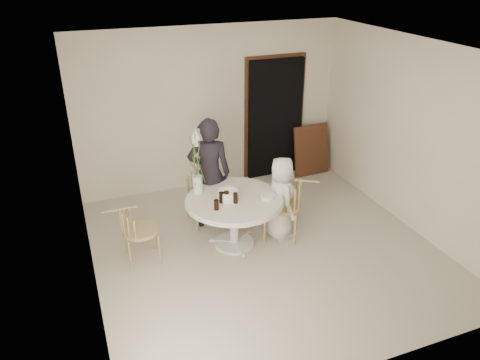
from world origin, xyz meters
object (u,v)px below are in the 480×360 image
object	(u,v)px
boy	(281,198)
chair_far	(200,188)
chair_right	(291,200)
table	(234,206)
chair_left	(131,226)
flower_vase	(197,170)
girl	(209,174)
birthday_cake	(228,195)

from	to	relation	value
boy	chair_far	bearing A→B (deg)	49.99
chair_right	boy	distance (m)	0.15
table	chair_left	bearing A→B (deg)	175.36
boy	chair_left	bearing A→B (deg)	88.06
table	flower_vase	xyz separation A→B (m)	(-0.40, 0.34, 0.45)
girl	flower_vase	world-z (taller)	girl
chair_right	chair_left	xyz separation A→B (m)	(-2.19, 0.20, -0.06)
chair_left	chair_right	bearing A→B (deg)	-95.35
table	girl	world-z (taller)	girl
boy	girl	bearing A→B (deg)	53.80
table	chair_left	size ratio (longest dim) A/B	1.62
chair_far	boy	world-z (taller)	boy
girl	table	bearing A→B (deg)	119.86
girl	boy	distance (m)	1.08
table	chair_far	distance (m)	0.85
chair_left	flower_vase	distance (m)	1.13
boy	birthday_cake	size ratio (longest dim) A/B	4.47
chair_far	chair_left	world-z (taller)	chair_far
girl	birthday_cake	distance (m)	0.63
chair_right	boy	size ratio (longest dim) A/B	0.76
girl	birthday_cake	world-z (taller)	girl
boy	flower_vase	world-z (taller)	flower_vase
chair_right	chair_left	world-z (taller)	chair_right
birthday_cake	flower_vase	world-z (taller)	flower_vase
table	birthday_cake	size ratio (longest dim) A/B	4.91
chair_far	chair_left	distance (m)	1.33
table	boy	bearing A→B (deg)	-1.40
chair_left	birthday_cake	bearing A→B (deg)	-94.69
table	boy	world-z (taller)	boy
chair_far	girl	size ratio (longest dim) A/B	0.50
chair_far	boy	bearing A→B (deg)	-48.69
chair_right	chair_left	bearing A→B (deg)	-64.77
table	chair_far	size ratio (longest dim) A/B	1.59
birthday_cake	girl	bearing A→B (deg)	95.12
chair_left	flower_vase	size ratio (longest dim) A/B	0.87
chair_right	flower_vase	xyz separation A→B (m)	(-1.22, 0.43, 0.47)
table	birthday_cake	world-z (taller)	birthday_cake
chair_left	boy	distance (m)	2.07
girl	boy	world-z (taller)	girl
chair_far	chair_right	xyz separation A→B (m)	(1.06, -0.90, 0.05)
table	boy	distance (m)	0.69
birthday_cake	flower_vase	bearing A→B (deg)	134.12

